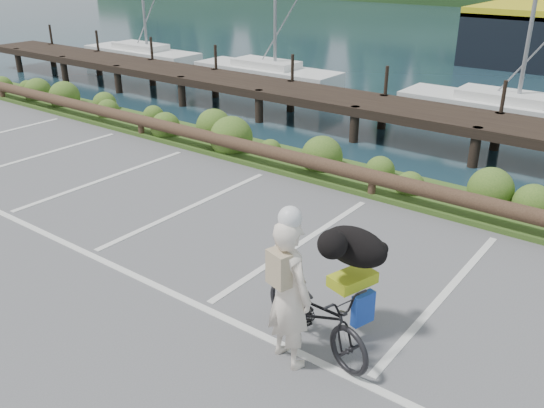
% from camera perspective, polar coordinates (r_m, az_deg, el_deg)
% --- Properties ---
extents(ground, '(72.00, 72.00, 0.00)m').
position_cam_1_polar(ground, '(8.57, -5.05, -9.02)').
color(ground, '#555558').
extents(vegetation_strip, '(34.00, 1.60, 0.10)m').
position_cam_1_polar(vegetation_strip, '(12.52, 11.32, 1.87)').
color(vegetation_strip, '#3D5B21').
rests_on(vegetation_strip, ground).
extents(log_rail, '(32.00, 0.30, 0.60)m').
position_cam_1_polar(log_rail, '(11.96, 9.79, 0.66)').
color(log_rail, '#443021').
rests_on(log_rail, ground).
extents(bicycle, '(1.98, 1.16, 0.98)m').
position_cam_1_polar(bicycle, '(7.31, 4.40, -10.73)').
color(bicycle, black).
rests_on(bicycle, ground).
extents(cyclist, '(0.80, 0.64, 1.91)m').
position_cam_1_polar(cyclist, '(6.82, 1.69, -8.80)').
color(cyclist, '#F1E1CC').
rests_on(cyclist, ground).
extents(dog, '(0.67, 0.97, 0.51)m').
position_cam_1_polar(dog, '(7.28, 8.20, -4.21)').
color(dog, black).
rests_on(dog, bicycle).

